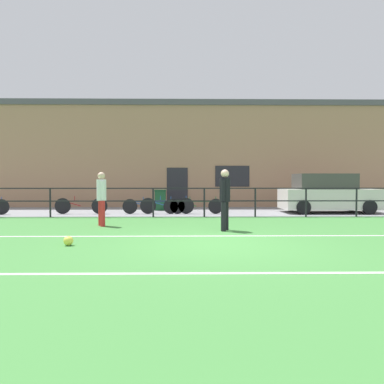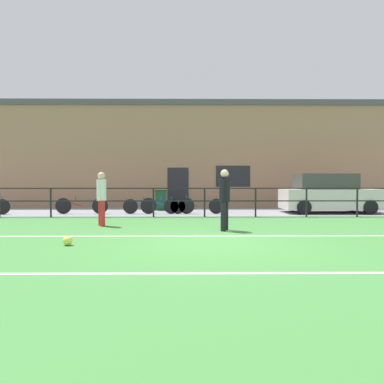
{
  "view_description": "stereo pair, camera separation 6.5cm",
  "coord_description": "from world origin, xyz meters",
  "px_view_note": "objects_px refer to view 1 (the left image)",
  "views": [
    {
      "loc": [
        -0.7,
        -8.29,
        1.45
      ],
      "look_at": [
        -0.51,
        3.94,
        1.05
      ],
      "focal_mm": 34.27,
      "sensor_mm": 36.0,
      "label": 1
    },
    {
      "loc": [
        -0.63,
        -8.29,
        1.45
      ],
      "look_at": [
        -0.51,
        3.94,
        1.05
      ],
      "focal_mm": 34.27,
      "sensor_mm": 36.0,
      "label": 2
    }
  ],
  "objects_px": {
    "player_striker": "(102,195)",
    "bicycle_parked_4": "(196,206)",
    "trash_bin_0": "(160,200)",
    "soccer_ball_match": "(68,241)",
    "parked_car_red": "(327,194)",
    "bicycle_parked_1": "(81,206)",
    "bicycle_parked_0": "(150,206)",
    "bicycle_parked_3": "(167,205)",
    "player_goalkeeper": "(225,196)"
  },
  "relations": [
    {
      "from": "player_striker",
      "to": "bicycle_parked_4",
      "type": "distance_m",
      "value": 5.05
    },
    {
      "from": "player_goalkeeper",
      "to": "bicycle_parked_1",
      "type": "relative_size",
      "value": 0.79
    },
    {
      "from": "soccer_ball_match",
      "to": "player_striker",
      "type": "bearing_deg",
      "value": 91.03
    },
    {
      "from": "player_goalkeeper",
      "to": "bicycle_parked_0",
      "type": "height_order",
      "value": "player_goalkeeper"
    },
    {
      "from": "bicycle_parked_3",
      "to": "trash_bin_0",
      "type": "distance_m",
      "value": 1.89
    },
    {
      "from": "player_goalkeeper",
      "to": "player_striker",
      "type": "distance_m",
      "value": 3.93
    },
    {
      "from": "bicycle_parked_0",
      "to": "bicycle_parked_3",
      "type": "height_order",
      "value": "bicycle_parked_3"
    },
    {
      "from": "bicycle_parked_4",
      "to": "trash_bin_0",
      "type": "height_order",
      "value": "trash_bin_0"
    },
    {
      "from": "soccer_ball_match",
      "to": "parked_car_red",
      "type": "xyz_separation_m",
      "value": [
        8.8,
        7.88,
        0.71
      ]
    },
    {
      "from": "trash_bin_0",
      "to": "bicycle_parked_4",
      "type": "bearing_deg",
      "value": -47.91
    },
    {
      "from": "bicycle_parked_0",
      "to": "bicycle_parked_3",
      "type": "distance_m",
      "value": 0.71
    },
    {
      "from": "player_goalkeeper",
      "to": "bicycle_parked_3",
      "type": "relative_size",
      "value": 0.77
    },
    {
      "from": "bicycle_parked_1",
      "to": "trash_bin_0",
      "type": "xyz_separation_m",
      "value": [
        3.22,
        1.84,
        0.14
      ]
    },
    {
      "from": "bicycle_parked_0",
      "to": "bicycle_parked_4",
      "type": "height_order",
      "value": "bicycle_parked_4"
    },
    {
      "from": "player_striker",
      "to": "soccer_ball_match",
      "type": "height_order",
      "value": "player_striker"
    },
    {
      "from": "bicycle_parked_3",
      "to": "player_goalkeeper",
      "type": "bearing_deg",
      "value": -69.14
    },
    {
      "from": "bicycle_parked_3",
      "to": "trash_bin_0",
      "type": "xyz_separation_m",
      "value": [
        -0.41,
        1.84,
        0.14
      ]
    },
    {
      "from": "bicycle_parked_3",
      "to": "bicycle_parked_4",
      "type": "bearing_deg",
      "value": 0.0
    },
    {
      "from": "soccer_ball_match",
      "to": "bicycle_parked_4",
      "type": "relative_size",
      "value": 0.09
    },
    {
      "from": "trash_bin_0",
      "to": "player_striker",
      "type": "bearing_deg",
      "value": -103.98
    },
    {
      "from": "player_goalkeeper",
      "to": "bicycle_parked_4",
      "type": "bearing_deg",
      "value": 28.72
    },
    {
      "from": "bicycle_parked_3",
      "to": "bicycle_parked_4",
      "type": "relative_size",
      "value": 1.01
    },
    {
      "from": "player_goalkeeper",
      "to": "trash_bin_0",
      "type": "height_order",
      "value": "player_goalkeeper"
    },
    {
      "from": "player_striker",
      "to": "bicycle_parked_0",
      "type": "bearing_deg",
      "value": 136.59
    },
    {
      "from": "player_goalkeeper",
      "to": "soccer_ball_match",
      "type": "height_order",
      "value": "player_goalkeeper"
    },
    {
      "from": "parked_car_red",
      "to": "bicycle_parked_4",
      "type": "bearing_deg",
      "value": -175.17
    },
    {
      "from": "player_striker",
      "to": "soccer_ball_match",
      "type": "distance_m",
      "value": 3.56
    },
    {
      "from": "parked_car_red",
      "to": "bicycle_parked_3",
      "type": "height_order",
      "value": "parked_car_red"
    },
    {
      "from": "bicycle_parked_0",
      "to": "bicycle_parked_3",
      "type": "bearing_deg",
      "value": 0.0
    },
    {
      "from": "player_goalkeeper",
      "to": "player_striker",
      "type": "bearing_deg",
      "value": 94.74
    },
    {
      "from": "player_striker",
      "to": "trash_bin_0",
      "type": "distance_m",
      "value": 5.97
    },
    {
      "from": "player_striker",
      "to": "trash_bin_0",
      "type": "relative_size",
      "value": 1.75
    },
    {
      "from": "soccer_ball_match",
      "to": "trash_bin_0",
      "type": "relative_size",
      "value": 0.22
    },
    {
      "from": "bicycle_parked_0",
      "to": "bicycle_parked_1",
      "type": "height_order",
      "value": "bicycle_parked_1"
    },
    {
      "from": "parked_car_red",
      "to": "bicycle_parked_3",
      "type": "relative_size",
      "value": 1.78
    },
    {
      "from": "player_striker",
      "to": "trash_bin_0",
      "type": "bearing_deg",
      "value": 138.77
    },
    {
      "from": "bicycle_parked_1",
      "to": "trash_bin_0",
      "type": "bearing_deg",
      "value": 29.75
    },
    {
      "from": "player_goalkeeper",
      "to": "bicycle_parked_4",
      "type": "height_order",
      "value": "player_goalkeeper"
    },
    {
      "from": "parked_car_red",
      "to": "bicycle_parked_1",
      "type": "xyz_separation_m",
      "value": [
        -10.65,
        -0.49,
        -0.45
      ]
    },
    {
      "from": "player_striker",
      "to": "parked_car_red",
      "type": "height_order",
      "value": "parked_car_red"
    },
    {
      "from": "soccer_ball_match",
      "to": "bicycle_parked_4",
      "type": "xyz_separation_m",
      "value": [
        3.04,
        7.4,
        0.25
      ]
    },
    {
      "from": "parked_car_red",
      "to": "bicycle_parked_0",
      "type": "distance_m",
      "value": 7.76
    },
    {
      "from": "bicycle_parked_1",
      "to": "bicycle_parked_3",
      "type": "height_order",
      "value": "bicycle_parked_3"
    },
    {
      "from": "player_goalkeeper",
      "to": "bicycle_parked_4",
      "type": "relative_size",
      "value": 0.77
    },
    {
      "from": "soccer_ball_match",
      "to": "bicycle_parked_1",
      "type": "relative_size",
      "value": 0.1
    },
    {
      "from": "soccer_ball_match",
      "to": "bicycle_parked_0",
      "type": "xyz_separation_m",
      "value": [
        1.08,
        7.4,
        0.24
      ]
    },
    {
      "from": "bicycle_parked_4",
      "to": "player_goalkeeper",
      "type": "bearing_deg",
      "value": -82.41
    },
    {
      "from": "bicycle_parked_4",
      "to": "bicycle_parked_0",
      "type": "bearing_deg",
      "value": -180.0
    },
    {
      "from": "bicycle_parked_0",
      "to": "trash_bin_0",
      "type": "distance_m",
      "value": 1.87
    },
    {
      "from": "player_striker",
      "to": "bicycle_parked_0",
      "type": "relative_size",
      "value": 0.72
    }
  ]
}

